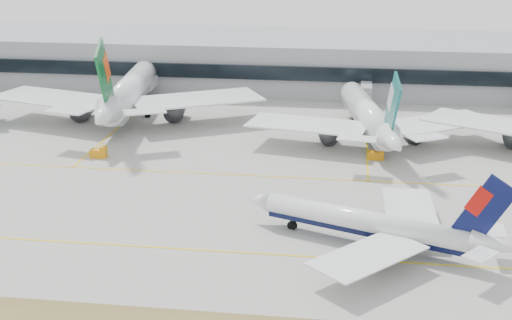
# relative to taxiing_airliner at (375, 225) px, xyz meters

# --- Properties ---
(ground) EXTENTS (3000.00, 3000.00, 0.00)m
(ground) POSITION_rel_taxiing_airliner_xyz_m (-29.72, 0.00, -3.71)
(ground) COLOR #A4A19A
(ground) RESTS_ON ground
(taxiing_airliner) EXTENTS (44.00, 37.24, 15.38)m
(taxiing_airliner) POSITION_rel_taxiing_airliner_xyz_m (0.00, 0.00, 0.00)
(taxiing_airliner) COLOR white
(taxiing_airliner) RESTS_ON ground
(widebody_eva) EXTENTS (70.94, 69.79, 25.42)m
(widebody_eva) POSITION_rel_taxiing_airliner_xyz_m (-61.42, 69.61, 3.05)
(widebody_eva) COLOR white
(widebody_eva) RESTS_ON ground
(widebody_cathay) EXTENTS (58.17, 57.70, 21.11)m
(widebody_cathay) POSITION_rel_taxiing_airliner_xyz_m (-0.02, 57.76, 1.90)
(widebody_cathay) COLOR white
(widebody_cathay) RESTS_ON ground
(terminal) EXTENTS (280.00, 43.10, 15.00)m
(terminal) POSITION_rel_taxiing_airliner_xyz_m (-29.72, 114.84, 3.79)
(terminal) COLOR gray
(terminal) RESTS_ON ground
(gse_b) EXTENTS (3.55, 2.00, 2.60)m
(gse_b) POSITION_rel_taxiing_airliner_xyz_m (-58.33, 37.04, -2.66)
(gse_b) COLOR orange
(gse_b) RESTS_ON ground
(gse_c) EXTENTS (3.55, 2.00, 2.60)m
(gse_c) POSITION_rel_taxiing_airliner_xyz_m (1.46, 43.97, -2.66)
(gse_c) COLOR orange
(gse_c) RESTS_ON ground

